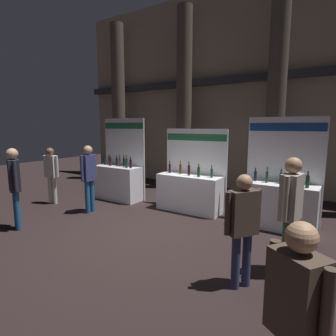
# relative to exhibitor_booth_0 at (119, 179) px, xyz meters

# --- Properties ---
(ground_plane) EXTENTS (26.56, 26.56, 0.00)m
(ground_plane) POSITION_rel_exhibitor_booth_0_xyz_m (2.46, -1.77, -0.64)
(ground_plane) COLOR black
(hall_colonnade) EXTENTS (13.28, 1.28, 6.95)m
(hall_colonnade) POSITION_rel_exhibitor_booth_0_xyz_m (2.46, 3.16, 2.77)
(hall_colonnade) COLOR gray
(hall_colonnade) RESTS_ON ground_plane
(exhibitor_booth_0) EXTENTS (1.58, 0.66, 2.50)m
(exhibitor_booth_0) POSITION_rel_exhibitor_booth_0_xyz_m (0.00, 0.00, 0.00)
(exhibitor_booth_0) COLOR white
(exhibitor_booth_0) RESTS_ON ground_plane
(exhibitor_booth_1) EXTENTS (1.83, 0.66, 2.20)m
(exhibitor_booth_1) POSITION_rel_exhibitor_booth_0_xyz_m (2.43, 0.15, -0.06)
(exhibitor_booth_1) COLOR white
(exhibitor_booth_1) RESTS_ON ground_plane
(exhibitor_booth_2) EXTENTS (1.66, 0.66, 2.48)m
(exhibitor_booth_2) POSITION_rel_exhibitor_booth_0_xyz_m (4.72, 0.10, -0.01)
(exhibitor_booth_2) COLOR white
(exhibitor_booth_2) RESTS_ON ground_plane
(visitor_0) EXTENTS (0.41, 0.50, 1.64)m
(visitor_0) POSITION_rel_exhibitor_booth_0_xyz_m (4.75, -2.63, 0.34)
(visitor_0) COLOR navy
(visitor_0) RESTS_ON ground_plane
(visitor_2) EXTENTS (0.51, 0.34, 1.81)m
(visitor_2) POSITION_rel_exhibitor_booth_0_xyz_m (-0.15, -3.12, 0.44)
(visitor_2) COLOR navy
(visitor_2) RESTS_ON ground_plane
(visitor_3) EXTENTS (0.24, 0.53, 1.78)m
(visitor_3) POSITION_rel_exhibitor_booth_0_xyz_m (0.27, -1.42, 0.42)
(visitor_3) COLOR navy
(visitor_3) RESTS_ON ground_plane
(visitor_5) EXTENTS (0.50, 0.28, 1.65)m
(visitor_5) POSITION_rel_exhibitor_booth_0_xyz_m (-1.30, -1.44, 0.33)
(visitor_5) COLOR silver
(visitor_5) RESTS_ON ground_plane
(visitor_6) EXTENTS (0.30, 0.54, 1.83)m
(visitor_6) POSITION_rel_exhibitor_booth_0_xyz_m (5.25, -1.91, 0.47)
(visitor_6) COLOR #33563D
(visitor_6) RESTS_ON ground_plane
(visitor_8) EXTENTS (0.46, 0.42, 1.65)m
(visitor_8) POSITION_rel_exhibitor_booth_0_xyz_m (5.67, -4.29, 0.35)
(visitor_8) COLOR navy
(visitor_8) RESTS_ON ground_plane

